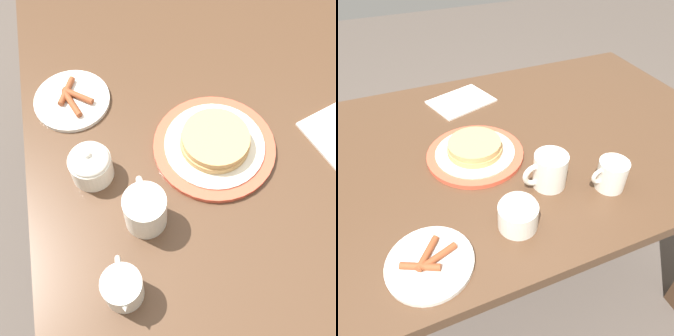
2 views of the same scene
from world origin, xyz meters
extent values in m
plane|color=#51473F|center=(0.00, 0.00, 0.00)|extent=(8.00, 8.00, 0.00)
cube|color=#4C3321|center=(0.00, 0.00, 0.72)|extent=(1.49, 0.83, 0.03)
cube|color=#4C3321|center=(-0.68, -0.36, 0.35)|extent=(0.07, 0.07, 0.71)
cylinder|color=#DB5138|center=(0.02, 0.03, 0.74)|extent=(0.25, 0.25, 0.01)
cylinder|color=beige|center=(0.02, 0.03, 0.75)|extent=(0.21, 0.21, 0.00)
cylinder|color=tan|center=(0.02, 0.03, 0.76)|extent=(0.14, 0.14, 0.02)
cylinder|color=tan|center=(0.02, 0.03, 0.78)|extent=(0.14, 0.14, 0.02)
cylinder|color=silver|center=(0.20, 0.30, 0.74)|extent=(0.17, 0.17, 0.01)
cylinder|color=brown|center=(0.18, 0.30, 0.76)|extent=(0.08, 0.04, 0.01)
cylinder|color=brown|center=(0.22, 0.31, 0.76)|extent=(0.07, 0.05, 0.01)
cylinder|color=brown|center=(0.20, 0.29, 0.76)|extent=(0.06, 0.07, 0.01)
cylinder|color=silver|center=(-0.11, 0.20, 0.78)|extent=(0.08, 0.08, 0.09)
torus|color=silver|center=(-0.07, 0.20, 0.78)|extent=(0.06, 0.01, 0.06)
cylinder|color=brown|center=(-0.11, 0.20, 0.82)|extent=(0.07, 0.07, 0.00)
cylinder|color=silver|center=(-0.24, 0.26, 0.78)|extent=(0.07, 0.07, 0.07)
cone|color=silver|center=(-0.27, 0.26, 0.80)|extent=(0.03, 0.03, 0.04)
torus|color=silver|center=(-0.20, 0.26, 0.78)|extent=(0.04, 0.01, 0.04)
cylinder|color=silver|center=(0.01, 0.28, 0.77)|extent=(0.08, 0.08, 0.06)
ellipsoid|color=silver|center=(0.01, 0.28, 0.80)|extent=(0.08, 0.08, 0.03)
sphere|color=silver|center=(0.01, 0.28, 0.81)|extent=(0.02, 0.02, 0.02)
cube|color=silver|center=(-0.03, -0.26, 0.74)|extent=(0.22, 0.20, 0.01)
camera|label=1|loc=(-0.41, 0.22, 1.49)|focal=45.00mm
camera|label=2|loc=(0.20, 0.68, 1.29)|focal=35.00mm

